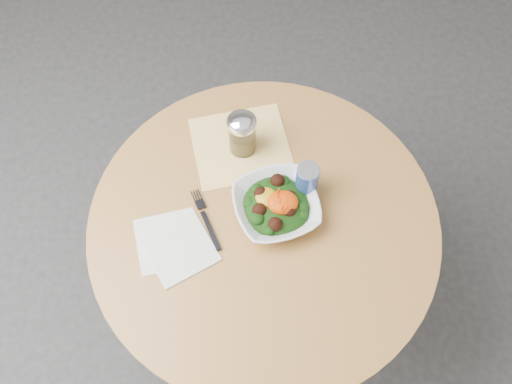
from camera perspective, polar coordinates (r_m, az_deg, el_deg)
ground at (r=2.16m, az=0.54°, el=-11.30°), size 6.00×6.00×0.00m
table at (r=1.64m, az=0.70°, el=-5.87°), size 0.90×0.90×0.75m
cloth_napkin at (r=1.56m, az=-1.51°, el=4.63°), size 0.29×0.27×0.00m
paper_napkins at (r=1.44m, az=-8.21°, el=-5.25°), size 0.22×0.22×0.00m
salad_bowl at (r=1.44m, az=2.04°, el=-1.36°), size 0.26×0.26×0.08m
fork at (r=1.46m, az=-5.09°, el=-2.54°), size 0.08×0.18×0.00m
spice_shaker at (r=1.50m, az=-1.39°, el=5.84°), size 0.08×0.08×0.14m
beverage_can at (r=1.45m, az=5.11°, el=1.14°), size 0.06×0.06×0.11m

